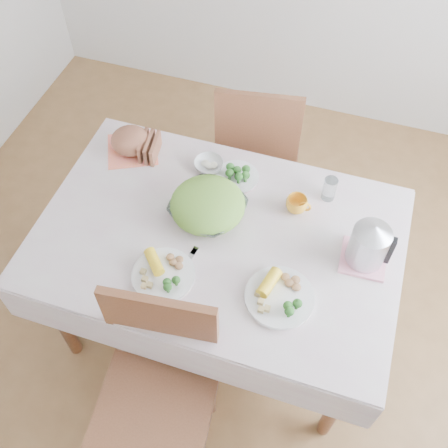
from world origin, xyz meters
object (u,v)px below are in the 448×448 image
(yellow_mug, at_px, (297,204))
(electric_kettle, at_px, (369,243))
(dinner_plate_left, at_px, (164,275))
(dining_table, at_px, (219,282))
(dinner_plate_right, at_px, (279,297))
(chair_near, at_px, (155,408))
(chair_far, at_px, (259,144))
(salad_bowl, at_px, (208,209))

(yellow_mug, relative_size, electric_kettle, 0.44)
(dinner_plate_left, bearing_deg, dining_table, 61.73)
(dining_table, relative_size, dinner_plate_right, 5.22)
(yellow_mug, height_order, electric_kettle, electric_kettle)
(dinner_plate_right, relative_size, yellow_mug, 2.90)
(dining_table, xyz_separation_m, electric_kettle, (0.59, 0.06, 0.51))
(chair_near, distance_m, electric_kettle, 1.05)
(chair_near, height_order, yellow_mug, chair_near)
(dinner_plate_right, bearing_deg, yellow_mug, 95.30)
(chair_far, height_order, dinner_plate_left, chair_far)
(chair_near, xyz_separation_m, electric_kettle, (0.63, 0.73, 0.42))
(yellow_mug, bearing_deg, electric_kettle, -27.58)
(chair_near, relative_size, salad_bowl, 3.31)
(dining_table, height_order, electric_kettle, electric_kettle)
(chair_far, bearing_deg, electric_kettle, 119.61)
(chair_far, xyz_separation_m, dinner_plate_left, (-0.09, -1.11, 0.31))
(chair_far, height_order, salad_bowl, chair_far)
(dining_table, relative_size, salad_bowl, 4.71)
(dinner_plate_right, height_order, electric_kettle, electric_kettle)
(electric_kettle, bearing_deg, dinner_plate_left, -142.11)
(chair_near, bearing_deg, dinner_plate_left, 97.13)
(dining_table, bearing_deg, dinner_plate_left, -118.27)
(salad_bowl, bearing_deg, chair_far, 88.08)
(chair_far, relative_size, salad_bowl, 3.28)
(dining_table, bearing_deg, yellow_mug, 39.70)
(chair_far, bearing_deg, dinner_plate_left, 76.00)
(salad_bowl, xyz_separation_m, dinner_plate_right, (0.39, -0.30, -0.03))
(chair_near, xyz_separation_m, yellow_mug, (0.31, 0.89, 0.33))
(chair_far, relative_size, dinner_plate_left, 3.89)
(chair_near, height_order, electric_kettle, electric_kettle)
(electric_kettle, bearing_deg, yellow_mug, 166.53)
(dining_table, distance_m, dinner_plate_right, 0.55)
(dinner_plate_left, relative_size, dinner_plate_right, 0.93)
(salad_bowl, height_order, yellow_mug, same)
(dining_table, bearing_deg, dinner_plate_right, -33.61)
(dining_table, distance_m, dinner_plate_left, 0.49)
(salad_bowl, relative_size, yellow_mug, 3.21)
(chair_near, bearing_deg, salad_bowl, 86.17)
(chair_near, relative_size, dinner_plate_left, 3.93)
(dining_table, relative_size, chair_near, 1.43)
(chair_far, height_order, yellow_mug, chair_far)
(dinner_plate_left, bearing_deg, chair_near, -76.41)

